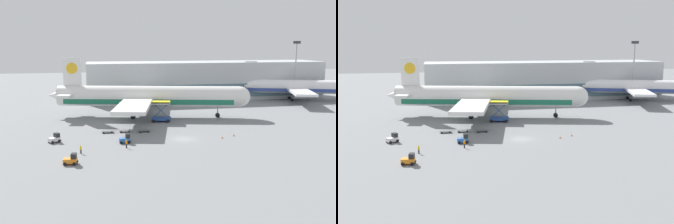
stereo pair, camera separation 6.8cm
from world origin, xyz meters
TOP-DOWN VIEW (x-y plane):
  - ground_plane at (0.00, 0.00)m, footprint 400.00×400.00m
  - terminal_building at (23.28, 60.33)m, footprint 90.00×18.20m
  - light_mast at (54.45, 49.32)m, footprint 2.80×0.50m
  - airplane_main at (-4.69, 26.87)m, footprint 57.19×48.55m
  - airplane_distant at (55.28, 47.04)m, footprint 47.55×40.82m
  - scissor_lift_loader at (-1.61, 19.61)m, footprint 5.75×4.37m
  - baggage_tug_foreground at (-27.76, 2.65)m, footprint 2.81×2.63m
  - baggage_tug_mid at (-23.49, -13.31)m, footprint 2.62×1.92m
  - baggage_tug_far at (-12.95, -0.79)m, footprint 2.49×1.69m
  - baggage_dolly_lead at (-16.34, 9.32)m, footprint 3.70×1.51m
  - baggage_dolly_second at (-12.23, 9.31)m, footprint 3.70×1.51m
  - baggage_dolly_third at (-7.72, 8.40)m, footprint 3.70×1.51m
  - ground_crew_near at (-22.04, -6.93)m, footprint 0.40×0.46m
  - ground_crew_far at (-13.09, -4.77)m, footprint 0.39×0.48m
  - traffic_cone_near at (12.00, 0.57)m, footprint 0.40×0.40m
  - traffic_cone_far at (8.70, -0.86)m, footprint 0.40×0.40m

SIDE VIEW (x-z plane):
  - ground_plane at x=0.00m, z-range 0.00..0.00m
  - traffic_cone_far at x=8.70m, z-range -0.01..0.56m
  - traffic_cone_near at x=12.00m, z-range -0.01..0.63m
  - baggage_dolly_lead at x=-16.34m, z-range 0.15..0.63m
  - baggage_dolly_second at x=-12.23m, z-range 0.15..0.63m
  - baggage_dolly_third at x=-7.72m, z-range 0.15..0.63m
  - baggage_tug_foreground at x=-27.76m, z-range -0.12..1.88m
  - baggage_tug_mid at x=-23.49m, z-range -0.12..1.88m
  - baggage_tug_far at x=-12.95m, z-range -0.12..1.88m
  - ground_crew_near at x=-22.04m, z-range 0.14..1.81m
  - ground_crew_far at x=-13.09m, z-range 0.16..1.95m
  - scissor_lift_loader at x=-1.61m, z-range -0.68..4.90m
  - airplane_distant at x=55.28m, z-range -2.26..12.20m
  - airplane_main at x=-4.69m, z-range -2.66..14.34m
  - terminal_building at x=23.28m, z-range -0.01..13.99m
  - light_mast at x=54.45m, z-range 1.81..23.58m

